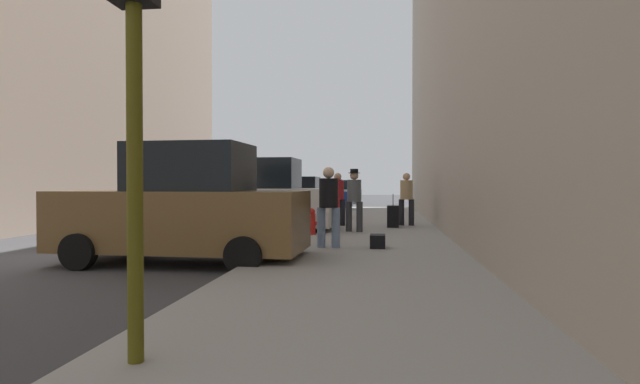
% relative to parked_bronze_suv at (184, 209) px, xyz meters
% --- Properties ---
extents(ground_plane, '(120.00, 120.00, 0.00)m').
position_rel_parked_bronze_suv_xyz_m(ground_plane, '(-2.65, 0.35, -1.03)').
color(ground_plane, '#38383A').
extents(sidewalk, '(4.00, 40.00, 0.15)m').
position_rel_parked_bronze_suv_xyz_m(sidewalk, '(3.35, 0.35, -0.96)').
color(sidewalk, gray).
rests_on(sidewalk, ground_plane).
extents(parked_bronze_suv, '(4.65, 2.16, 2.25)m').
position_rel_parked_bronze_suv_xyz_m(parked_bronze_suv, '(0.00, 0.00, 0.00)').
color(parked_bronze_suv, brown).
rests_on(parked_bronze_suv, ground_plane).
extents(parked_white_van, '(4.64, 2.13, 2.25)m').
position_rel_parked_bronze_suv_xyz_m(parked_white_van, '(0.00, 5.51, 0.00)').
color(parked_white_van, silver).
rests_on(parked_white_van, ground_plane).
extents(parked_red_hatchback, '(4.20, 2.07, 1.79)m').
position_rel_parked_bronze_suv_xyz_m(parked_red_hatchback, '(0.00, 10.90, -0.18)').
color(parked_red_hatchback, '#B2191E').
rests_on(parked_red_hatchback, ground_plane).
extents(parked_blue_sedan, '(4.21, 2.07, 1.79)m').
position_rel_parked_bronze_suv_xyz_m(parked_blue_sedan, '(0.00, 17.44, -0.18)').
color(parked_blue_sedan, navy).
rests_on(parked_blue_sedan, ground_plane).
extents(parked_gray_coupe, '(4.24, 2.14, 1.79)m').
position_rel_parked_bronze_suv_xyz_m(parked_gray_coupe, '(0.00, 22.85, -0.18)').
color(parked_gray_coupe, slate).
rests_on(parked_gray_coupe, ground_plane).
extents(parked_dark_green_sedan, '(4.23, 2.12, 1.79)m').
position_rel_parked_bronze_suv_xyz_m(parked_dark_green_sedan, '(0.00, 29.03, -0.18)').
color(parked_dark_green_sedan, '#193828').
rests_on(parked_dark_green_sedan, ground_plane).
extents(fire_hydrant, '(0.42, 0.22, 0.70)m').
position_rel_parked_bronze_suv_xyz_m(fire_hydrant, '(1.80, 4.22, -0.54)').
color(fire_hydrant, red).
rests_on(fire_hydrant, sidewalk).
extents(traffic_light, '(0.32, 0.32, 3.60)m').
position_rel_parked_bronze_suv_xyz_m(traffic_light, '(1.85, -5.38, 1.73)').
color(traffic_light, '#514C0F').
rests_on(traffic_light, sidewalk).
extents(pedestrian_in_tan_coat, '(0.52, 0.45, 1.71)m').
position_rel_parked_bronze_suv_xyz_m(pedestrian_in_tan_coat, '(4.46, 7.50, 0.07)').
color(pedestrian_in_tan_coat, black).
rests_on(pedestrian_in_tan_coat, sidewalk).
extents(pedestrian_in_red_jacket, '(0.53, 0.49, 1.71)m').
position_rel_parked_bronze_suv_xyz_m(pedestrian_in_red_jacket, '(2.24, 7.21, 0.07)').
color(pedestrian_in_red_jacket, black).
rests_on(pedestrian_in_red_jacket, sidewalk).
extents(pedestrian_with_beanie, '(0.53, 0.49, 1.78)m').
position_rel_parked_bronze_suv_xyz_m(pedestrian_with_beanie, '(2.89, 5.18, 0.10)').
color(pedestrian_with_beanie, '#333338').
rests_on(pedestrian_with_beanie, sidewalk).
extents(pedestrian_in_jeans, '(0.52, 0.45, 1.71)m').
position_rel_parked_bronze_suv_xyz_m(pedestrian_in_jeans, '(2.56, 1.57, 0.07)').
color(pedestrian_in_jeans, '#728CB2').
rests_on(pedestrian_in_jeans, sidewalk).
extents(rolling_suitcase, '(0.38, 0.57, 1.04)m').
position_rel_parked_bronze_suv_xyz_m(rolling_suitcase, '(4.01, 6.79, -0.54)').
color(rolling_suitcase, black).
rests_on(rolling_suitcase, sidewalk).
extents(duffel_bag, '(0.32, 0.44, 0.28)m').
position_rel_parked_bronze_suv_xyz_m(duffel_bag, '(3.60, 1.64, -0.74)').
color(duffel_bag, black).
rests_on(duffel_bag, sidewalk).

